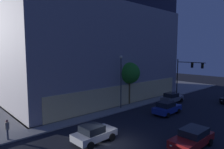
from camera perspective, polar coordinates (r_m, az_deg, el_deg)
name	(u,v)px	position (r m, az deg, el deg)	size (l,w,h in m)	color
ground_plane	(113,145)	(18.71, 0.24, -19.35)	(120.00, 120.00, 0.00)	black
sidewalk_corner	(3,89)	(50.81, -28.68, -3.57)	(80.00, 60.00, 0.15)	gray
modern_building	(76,48)	(40.87, -10.08, 7.47)	(29.54, 27.78, 18.16)	#4C4C51
traffic_light_far_corner	(187,70)	(38.84, 20.56, 1.15)	(0.75, 5.52, 6.69)	black
street_lamp_sidewalk	(121,75)	(28.36, 2.58, -0.15)	(0.44, 0.44, 7.54)	#424242
sidewalk_tree	(129,73)	(30.86, 4.98, 0.39)	(3.26, 3.26, 6.44)	brown
pedestrian_waiting	(7,128)	(21.23, -27.67, -13.24)	(0.36, 0.36, 1.87)	#2D3851
car_silver	(94,133)	(18.96, -5.20, -16.32)	(4.10, 2.31, 1.61)	#B7BABF
car_red	(192,138)	(19.34, 21.89, -16.34)	(4.68, 2.20, 1.56)	maroon
car_blue	(167,108)	(27.74, 15.35, -9.11)	(4.39, 2.18, 1.68)	navy
car_grey	(172,98)	(34.07, 16.70, -6.31)	(4.07, 2.17, 1.60)	slate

